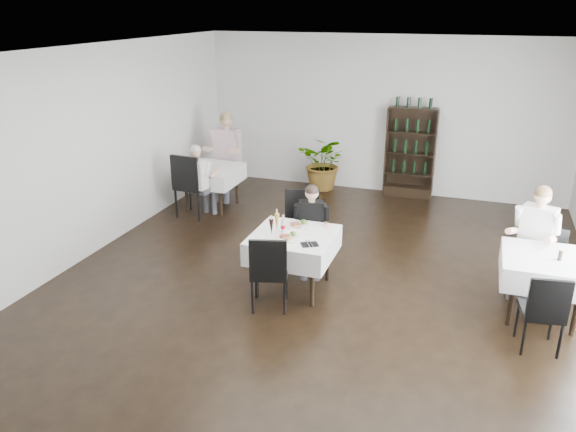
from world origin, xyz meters
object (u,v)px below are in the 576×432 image
(main_table, at_px, (293,245))
(potted_tree, at_px, (325,163))
(diner_main, at_px, (311,223))
(wine_shelf, at_px, (410,154))

(main_table, height_order, potted_tree, potted_tree)
(diner_main, bearing_deg, potted_tree, 102.57)
(potted_tree, relative_size, diner_main, 0.88)
(wine_shelf, height_order, diner_main, wine_shelf)
(wine_shelf, relative_size, diner_main, 1.39)
(wine_shelf, xyz_separation_m, potted_tree, (-1.64, -0.11, -0.29))
(wine_shelf, height_order, potted_tree, wine_shelf)
(potted_tree, xyz_separation_m, diner_main, (0.82, -3.66, 0.18))
(wine_shelf, xyz_separation_m, diner_main, (-0.82, -3.77, -0.12))
(main_table, distance_m, diner_main, 0.56)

